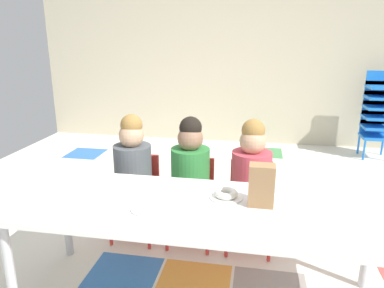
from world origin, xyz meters
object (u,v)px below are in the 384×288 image
seated_child_middle_seat (191,170)px  paper_plate_center_table (148,208)px  seated_child_far_right (251,174)px  paper_bag_brown (261,185)px  donut_powdered_on_plate (226,193)px  kid_chair_blue_stack (378,110)px  seated_child_near_camera (133,166)px  craft_table (199,213)px  paper_plate_near_edge (226,197)px

seated_child_middle_seat → paper_plate_center_table: 0.68m
seated_child_far_right → paper_bag_brown: (0.06, -0.52, 0.14)m
seated_child_far_right → donut_powdered_on_plate: size_ratio=7.38×
seated_child_far_right → paper_plate_center_table: size_ratio=5.10×
donut_powdered_on_plate → kid_chair_blue_stack: bearing=60.8°
seated_child_near_camera → paper_plate_center_table: 0.74m
craft_table → seated_child_middle_seat: bearing=104.8°
seated_child_near_camera → kid_chair_blue_stack: kid_chair_blue_stack is taller
paper_plate_center_table → seated_child_middle_seat: bearing=82.3°
seated_child_far_right → donut_powdered_on_plate: bearing=-104.9°
seated_child_far_right → paper_bag_brown: bearing=-83.7°
paper_plate_near_edge → seated_child_far_right: bearing=75.1°
paper_bag_brown → seated_child_far_right: bearing=96.3°
kid_chair_blue_stack → paper_plate_near_edge: 3.22m
seated_child_near_camera → paper_plate_center_table: bearing=-64.9°
seated_child_far_right → craft_table: bearing=-113.8°
paper_bag_brown → seated_child_near_camera: bearing=149.0°
seated_child_near_camera → seated_child_far_right: bearing=0.0°
kid_chair_blue_stack → paper_plate_center_table: size_ratio=5.78×
craft_table → paper_plate_near_edge: paper_plate_near_edge is taller
seated_child_near_camera → paper_plate_center_table: size_ratio=5.10×
kid_chair_blue_stack → paper_bag_brown: 3.18m
craft_table → seated_child_far_right: seated_child_far_right is taller
seated_child_middle_seat → paper_bag_brown: (0.46, -0.52, 0.14)m
seated_child_middle_seat → craft_table: bearing=-75.2°
seated_child_far_right → seated_child_near_camera: bearing=180.0°
seated_child_near_camera → seated_child_far_right: size_ratio=1.00×
seated_child_middle_seat → paper_plate_near_edge: bearing=-59.0°
kid_chair_blue_stack → paper_bag_brown: size_ratio=4.73×
craft_table → donut_powdered_on_plate: size_ratio=16.36×
craft_table → paper_plate_center_table: (-0.24, -0.10, 0.05)m
craft_table → paper_plate_center_table: 0.27m
craft_table → seated_child_near_camera: seated_child_near_camera is taller
paper_plate_center_table → paper_bag_brown: bearing=15.1°
craft_table → seated_child_far_right: size_ratio=2.22×
seated_child_near_camera → donut_powdered_on_plate: seated_child_near_camera is taller
craft_table → donut_powdered_on_plate: 0.18m
paper_bag_brown → paper_plate_near_edge: paper_bag_brown is taller
craft_table → seated_child_middle_seat: size_ratio=2.22×
seated_child_near_camera → paper_plate_near_edge: (0.69, -0.47, 0.04)m
paper_plate_near_edge → paper_plate_center_table: bearing=-151.2°
seated_child_middle_seat → paper_plate_near_edge: seated_child_middle_seat is taller
kid_chair_blue_stack → paper_plate_center_table: 3.58m
paper_bag_brown → paper_plate_center_table: paper_bag_brown is taller
seated_child_far_right → paper_plate_near_edge: size_ratio=5.10×
kid_chair_blue_stack → paper_bag_brown: bearing=-115.8°
paper_bag_brown → paper_plate_near_edge: size_ratio=1.22×
craft_table → seated_child_near_camera: size_ratio=2.22×
paper_plate_center_table → donut_powdered_on_plate: donut_powdered_on_plate is taller
kid_chair_blue_stack → paper_plate_center_table: kid_chair_blue_stack is taller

